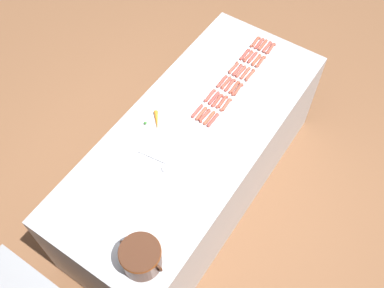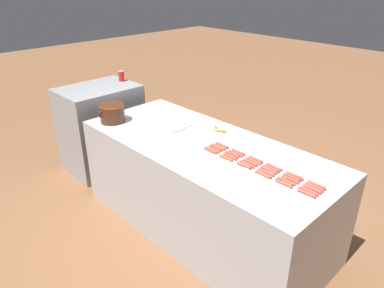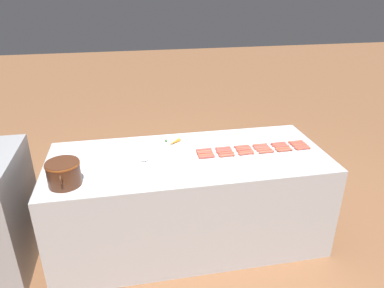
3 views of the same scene
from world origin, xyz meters
TOP-DOWN VIEW (x-y plane):
  - ground_plane at (0.00, 0.00)m, footprint 20.00×20.00m
  - griddle_counter at (0.00, 0.00)m, footprint 1.02×2.43m
  - hot_dog_0 at (-0.07, -1.04)m, footprint 0.03×0.15m
  - hot_dog_1 at (-0.08, -0.86)m, footprint 0.03×0.15m
  - hot_dog_2 at (-0.08, -0.69)m, footprint 0.03×0.15m
  - hot_dog_3 at (-0.07, -0.50)m, footprint 0.03×0.15m
  - hot_dog_4 at (-0.08, -0.32)m, footprint 0.03×0.15m
  - hot_dog_5 at (-0.07, -0.15)m, footprint 0.03×0.15m
  - hot_dog_6 at (-0.04, -1.04)m, footprint 0.03×0.15m
  - hot_dog_7 at (-0.04, -0.86)m, footprint 0.03×0.15m
  - hot_dog_8 at (-0.04, -0.68)m, footprint 0.03×0.15m
  - hot_dog_9 at (-0.04, -0.51)m, footprint 0.03×0.15m
  - hot_dog_10 at (-0.04, -0.33)m, footprint 0.03×0.15m
  - hot_dog_11 at (-0.04, -0.15)m, footprint 0.03×0.15m
  - hot_dog_12 at (-0.00, -1.04)m, footprint 0.03×0.15m
  - hot_dog_13 at (-0.00, -0.87)m, footprint 0.03×0.15m
  - hot_dog_14 at (-0.00, -0.68)m, footprint 0.03×0.15m
  - hot_dog_15 at (-0.00, -0.51)m, footprint 0.03×0.15m
  - hot_dog_16 at (-0.00, -0.32)m, footprint 0.03×0.15m
  - hot_dog_17 at (-0.00, -0.15)m, footprint 0.03×0.15m
  - hot_dog_18 at (0.03, -1.04)m, footprint 0.03×0.15m
  - hot_dog_19 at (0.04, -0.86)m, footprint 0.03×0.15m
  - hot_dog_20 at (0.03, -0.68)m, footprint 0.03×0.15m
  - hot_dog_21 at (0.04, -0.51)m, footprint 0.03×0.15m
  - hot_dog_22 at (0.03, -0.33)m, footprint 0.03×0.15m
  - hot_dog_23 at (0.03, -0.15)m, footprint 0.03×0.15m
  - hot_dog_24 at (0.07, -1.04)m, footprint 0.03×0.15m
  - hot_dog_25 at (0.07, -0.86)m, footprint 0.03×0.15m
  - hot_dog_26 at (0.07, -0.68)m, footprint 0.03×0.15m
  - hot_dog_27 at (0.07, -0.51)m, footprint 0.03×0.15m
  - hot_dog_28 at (0.07, -0.33)m, footprint 0.03×0.15m
  - hot_dog_29 at (0.07, -0.15)m, footprint 0.03×0.15m
  - bean_pot at (-0.29, 0.99)m, footprint 0.31×0.25m
  - serving_spoon at (0.02, 0.37)m, footprint 0.27×0.08m
  - carrot at (0.27, 0.09)m, footprint 0.14×0.15m

SIDE VIEW (x-z plane):
  - ground_plane at x=0.00m, z-range 0.00..0.00m
  - griddle_counter at x=0.00m, z-range 0.00..0.89m
  - serving_spoon at x=0.02m, z-range 0.89..0.91m
  - hot_dog_0 at x=-0.07m, z-range 0.89..0.92m
  - hot_dog_1 at x=-0.08m, z-range 0.89..0.92m
  - hot_dog_2 at x=-0.08m, z-range 0.89..0.92m
  - hot_dog_3 at x=-0.07m, z-range 0.89..0.92m
  - hot_dog_4 at x=-0.08m, z-range 0.89..0.92m
  - hot_dog_5 at x=-0.07m, z-range 0.89..0.92m
  - hot_dog_6 at x=-0.04m, z-range 0.89..0.92m
  - hot_dog_7 at x=-0.04m, z-range 0.89..0.92m
  - hot_dog_8 at x=-0.04m, z-range 0.89..0.92m
  - hot_dog_9 at x=-0.04m, z-range 0.89..0.92m
  - hot_dog_10 at x=-0.04m, z-range 0.89..0.92m
  - hot_dog_11 at x=-0.04m, z-range 0.89..0.92m
  - hot_dog_12 at x=0.00m, z-range 0.89..0.92m
  - hot_dog_13 at x=0.00m, z-range 0.89..0.92m
  - hot_dog_14 at x=0.00m, z-range 0.89..0.92m
  - hot_dog_15 at x=0.00m, z-range 0.89..0.92m
  - hot_dog_16 at x=0.00m, z-range 0.89..0.92m
  - hot_dog_17 at x=0.00m, z-range 0.89..0.92m
  - hot_dog_18 at x=0.03m, z-range 0.89..0.92m
  - hot_dog_19 at x=0.04m, z-range 0.89..0.92m
  - hot_dog_20 at x=0.03m, z-range 0.89..0.92m
  - hot_dog_21 at x=0.04m, z-range 0.89..0.92m
  - hot_dog_22 at x=0.03m, z-range 0.89..0.92m
  - hot_dog_23 at x=0.03m, z-range 0.89..0.92m
  - hot_dog_24 at x=0.07m, z-range 0.89..0.92m
  - hot_dog_25 at x=0.07m, z-range 0.89..0.92m
  - hot_dog_26 at x=0.07m, z-range 0.89..0.92m
  - hot_dog_27 at x=0.07m, z-range 0.89..0.92m
  - hot_dog_28 at x=0.07m, z-range 0.89..0.92m
  - hot_dog_29 at x=0.07m, z-range 0.89..0.92m
  - carrot at x=0.27m, z-range 0.89..0.92m
  - bean_pot at x=-0.29m, z-range 0.90..1.09m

